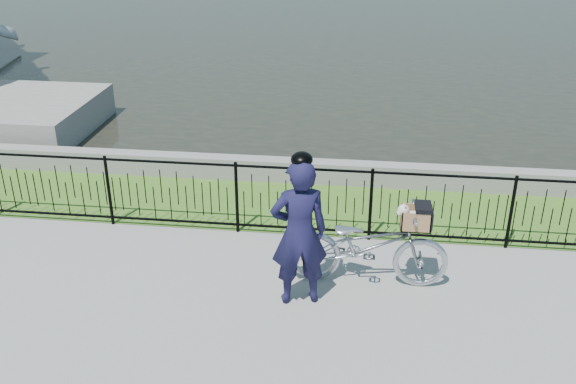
# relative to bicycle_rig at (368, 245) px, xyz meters

# --- Properties ---
(ground) EXTENTS (120.00, 120.00, 0.00)m
(ground) POSITION_rel_bicycle_rig_xyz_m (-0.98, -0.44, -0.56)
(ground) COLOR gray
(ground) RESTS_ON ground
(grass_strip) EXTENTS (60.00, 2.00, 0.01)m
(grass_strip) POSITION_rel_bicycle_rig_xyz_m (-0.98, 2.16, -0.56)
(grass_strip) COLOR #416B21
(grass_strip) RESTS_ON ground
(quay_wall) EXTENTS (60.00, 0.30, 0.40)m
(quay_wall) POSITION_rel_bicycle_rig_xyz_m (-0.98, 3.16, -0.36)
(quay_wall) COLOR gray
(quay_wall) RESTS_ON ground
(fence) EXTENTS (14.00, 0.06, 1.15)m
(fence) POSITION_rel_bicycle_rig_xyz_m (-0.98, 1.16, 0.01)
(fence) COLOR black
(fence) RESTS_ON ground
(bicycle_rig) EXTENTS (2.11, 0.73, 1.20)m
(bicycle_rig) POSITION_rel_bicycle_rig_xyz_m (0.00, 0.00, 0.00)
(bicycle_rig) COLOR #A8ABB4
(bicycle_rig) RESTS_ON ground
(cyclist) EXTENTS (0.81, 0.64, 2.01)m
(cyclist) POSITION_rel_bicycle_rig_xyz_m (-0.85, -0.53, 0.43)
(cyclist) COLOR #141334
(cyclist) RESTS_ON ground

